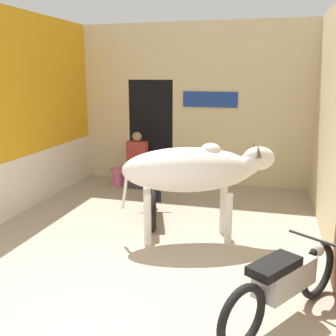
{
  "coord_description": "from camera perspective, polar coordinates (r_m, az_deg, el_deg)",
  "views": [
    {
      "loc": [
        1.75,
        -3.22,
        2.43
      ],
      "look_at": [
        0.23,
        2.44,
        1.04
      ],
      "focal_mm": 42.0,
      "sensor_mm": 36.0,
      "label": 1
    }
  ],
  "objects": [
    {
      "name": "plastic_stool",
      "position": [
        8.86,
        -7.28,
        -1.22
      ],
      "size": [
        0.34,
        0.34,
        0.4
      ],
      "color": "#DB6093",
      "rests_on": "ground_plane"
    },
    {
      "name": "wall_back_with_doorway",
      "position": [
        9.17,
        1.79,
        7.93
      ],
      "size": [
        5.15,
        0.93,
        3.54
      ],
      "color": "beige",
      "rests_on": "ground_plane"
    },
    {
      "name": "motorcycle_near",
      "position": [
        4.21,
        16.53,
        -15.55
      ],
      "size": [
        1.16,
        1.68,
        0.76
      ],
      "color": "black",
      "rests_on": "ground_plane"
    },
    {
      "name": "motorcycle_far",
      "position": [
        6.88,
        -2.32,
        -3.44
      ],
      "size": [
        0.81,
        1.94,
        0.77
      ],
      "color": "black",
      "rests_on": "ground_plane"
    },
    {
      "name": "cow",
      "position": [
        5.76,
        3.68,
        -0.33
      ],
      "size": [
        2.29,
        1.27,
        1.47
      ],
      "color": "silver",
      "rests_on": "ground_plane"
    },
    {
      "name": "ground_plane",
      "position": [
        4.4,
        -11.97,
        -20.49
      ],
      "size": [
        30.0,
        30.0,
        0.0
      ],
      "primitive_type": "plane",
      "color": "tan"
    },
    {
      "name": "wall_left_shopfront",
      "position": [
        7.42,
        -21.71,
        6.89
      ],
      "size": [
        0.25,
        5.42,
        3.54
      ],
      "color": "orange",
      "rests_on": "ground_plane"
    },
    {
      "name": "shopkeeper_seated",
      "position": [
        8.64,
        -4.56,
        1.31
      ],
      "size": [
        0.44,
        0.33,
        1.22
      ],
      "color": "#3D3842",
      "rests_on": "ground_plane"
    }
  ]
}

